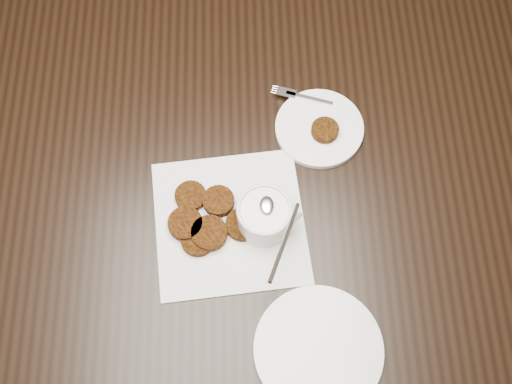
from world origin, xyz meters
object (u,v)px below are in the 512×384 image
table (237,219)px  sauce_ramekin (264,209)px  plate_with_patty (320,127)px  plate_empty (318,350)px  napkin (230,222)px

table → sauce_ramekin: sauce_ramekin is taller
plate_with_patty → plate_empty: size_ratio=0.79×
napkin → sauce_ramekin: bearing=-2.7°
table → napkin: napkin is taller
table → plate_with_patty: 0.43m
plate_with_patty → plate_empty: 0.44m
sauce_ramekin → plate_with_patty: size_ratio=0.78×
table → plate_with_patty: (0.18, 0.04, 0.39)m
table → plate_empty: 0.57m
plate_with_patty → napkin: bearing=-133.0°
table → napkin: 0.41m
sauce_ramekin → table: bearing=110.7°
napkin → plate_empty: (0.15, -0.24, 0.01)m
plate_empty → plate_with_patty: bearing=85.8°
napkin → plate_with_patty: (0.18, 0.19, 0.01)m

